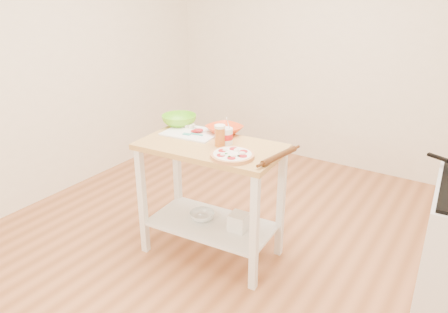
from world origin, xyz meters
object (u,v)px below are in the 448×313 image
object	(u,v)px
spatula	(192,134)
knife	(179,124)
prep_island	(211,178)
cutting_board	(192,132)
yogurt_tub	(226,136)
orange_bowl	(224,130)
beer_pint	(220,135)
green_bowl	(179,120)
shelf_glass_bowl	(202,216)
shelf_bin	(239,222)
rolling_pin	(279,156)
pizza	(232,155)

from	to	relation	value
spatula	knife	distance (m)	0.26
prep_island	knife	xyz separation A→B (m)	(-0.44, 0.20, 0.28)
cutting_board	yogurt_tub	world-z (taller)	yogurt_tub
spatula	orange_bowl	xyz separation A→B (m)	(0.17, 0.18, 0.01)
orange_bowl	beer_pint	bearing A→B (deg)	-64.18
knife	green_bowl	size ratio (longest dim) A/B	1.00
yogurt_tub	shelf_glass_bowl	size ratio (longest dim) A/B	1.06
yogurt_tub	shelf_bin	bearing A→B (deg)	-16.55
spatula	beer_pint	world-z (taller)	beer_pint
spatula	shelf_glass_bowl	xyz separation A→B (m)	(0.12, -0.06, -0.63)
orange_bowl	yogurt_tub	size ratio (longest dim) A/B	1.23
knife	green_bowl	world-z (taller)	green_bowl
shelf_bin	spatula	bearing A→B (deg)	175.27
prep_island	shelf_glass_bowl	size ratio (longest dim) A/B	5.47
beer_pint	shelf_glass_bowl	size ratio (longest dim) A/B	0.79
cutting_board	rolling_pin	xyz separation A→B (m)	(0.78, -0.10, 0.01)
cutting_board	yogurt_tub	bearing A→B (deg)	-13.93
orange_bowl	prep_island	bearing A→B (deg)	-80.18
shelf_bin	prep_island	bearing A→B (deg)	-172.03
prep_island	yogurt_tub	xyz separation A→B (m)	(0.08, 0.07, 0.32)
rolling_pin	orange_bowl	bearing A→B (deg)	157.97
prep_island	knife	size ratio (longest dim) A/B	3.87
prep_island	knife	distance (m)	0.56
spatula	rolling_pin	world-z (taller)	rolling_pin
green_bowl	shelf_glass_bowl	world-z (taller)	green_bowl
cutting_board	orange_bowl	distance (m)	0.25
prep_island	orange_bowl	world-z (taller)	orange_bowl
shelf_bin	shelf_glass_bowl	bearing A→B (deg)	-175.26
pizza	green_bowl	bearing A→B (deg)	154.34
spatula	green_bowl	distance (m)	0.29
knife	yogurt_tub	xyz separation A→B (m)	(0.52, -0.12, 0.04)
green_bowl	pizza	bearing A→B (deg)	-25.66
shelf_bin	pizza	bearing A→B (deg)	-76.83
cutting_board	beer_pint	bearing A→B (deg)	-24.10
prep_island	knife	bearing A→B (deg)	155.92
green_bowl	rolling_pin	distance (m)	1.00
yogurt_tub	shelf_glass_bowl	world-z (taller)	yogurt_tub
pizza	cutting_board	size ratio (longest dim) A/B	0.67
orange_bowl	beer_pint	world-z (taller)	beer_pint
pizza	shelf_bin	xyz separation A→B (m)	(-0.04, 0.15, -0.59)
prep_island	beer_pint	size ratio (longest dim) A/B	6.94
pizza	rolling_pin	bearing A→B (deg)	27.22
prep_island	spatula	xyz separation A→B (m)	(-0.21, 0.07, 0.28)
cutting_board	beer_pint	distance (m)	0.35
orange_bowl	yogurt_tub	xyz separation A→B (m)	(0.13, -0.18, 0.03)
spatula	orange_bowl	distance (m)	0.25
pizza	cutting_board	distance (m)	0.56
orange_bowl	spatula	bearing A→B (deg)	-132.61
prep_island	green_bowl	bearing A→B (deg)	154.00
shelf_glass_bowl	green_bowl	bearing A→B (deg)	149.16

